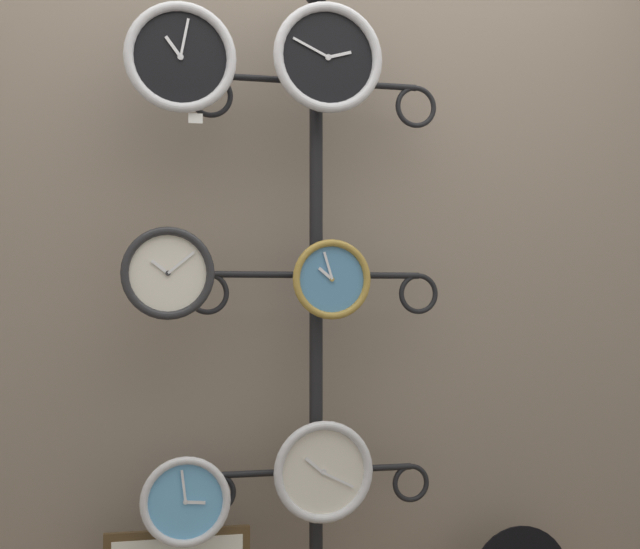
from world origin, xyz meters
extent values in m
cube|color=gray|center=(0.00, 0.57, 1.40)|extent=(4.40, 0.04, 2.80)
cylinder|color=black|center=(0.00, 0.41, 1.00)|extent=(0.04, 0.04, 1.96)
cylinder|color=black|center=(-0.16, 0.41, 1.75)|extent=(0.32, 0.02, 0.02)
torus|color=black|center=(-0.32, 0.41, 1.69)|extent=(0.13, 0.02, 0.13)
cylinder|color=black|center=(0.16, 0.41, 1.75)|extent=(0.32, 0.02, 0.02)
torus|color=black|center=(0.32, 0.41, 1.69)|extent=(0.13, 0.02, 0.13)
cylinder|color=black|center=(-0.16, 0.41, 1.16)|extent=(0.33, 0.02, 0.02)
torus|color=black|center=(-0.33, 0.41, 1.10)|extent=(0.13, 0.02, 0.13)
cylinder|color=black|center=(0.16, 0.41, 1.16)|extent=(0.33, 0.02, 0.02)
torus|color=black|center=(0.33, 0.41, 1.10)|extent=(0.13, 0.02, 0.13)
cylinder|color=black|center=(-0.15, 0.41, 0.57)|extent=(0.30, 0.02, 0.02)
torus|color=black|center=(-0.30, 0.41, 0.52)|extent=(0.12, 0.02, 0.12)
cylinder|color=black|center=(0.15, 0.41, 0.57)|extent=(0.30, 0.02, 0.02)
torus|color=black|center=(0.30, 0.41, 0.52)|extent=(0.12, 0.02, 0.12)
cylinder|color=black|center=(-0.42, 0.30, 1.76)|extent=(0.29, 0.02, 0.29)
torus|color=silver|center=(-0.42, 0.28, 1.76)|extent=(0.32, 0.03, 0.32)
cylinder|color=silver|center=(-0.42, 0.28, 1.76)|extent=(0.02, 0.01, 0.02)
cube|color=silver|center=(-0.44, 0.28, 1.79)|extent=(0.05, 0.00, 0.06)
cube|color=silver|center=(-0.41, 0.28, 1.82)|extent=(0.03, 0.00, 0.11)
cylinder|color=black|center=(0.01, 0.31, 1.79)|extent=(0.30, 0.02, 0.30)
torus|color=silver|center=(0.01, 0.29, 1.79)|extent=(0.33, 0.03, 0.33)
cylinder|color=silver|center=(0.01, 0.29, 1.79)|extent=(0.02, 0.01, 0.02)
cube|color=silver|center=(0.04, 0.29, 1.80)|extent=(0.07, 0.00, 0.03)
cube|color=silver|center=(-0.04, 0.29, 1.82)|extent=(0.11, 0.00, 0.06)
cylinder|color=silver|center=(-0.45, 0.33, 1.16)|extent=(0.24, 0.02, 0.24)
torus|color=#262628|center=(-0.45, 0.31, 1.16)|extent=(0.26, 0.02, 0.26)
cylinder|color=#262628|center=(-0.45, 0.31, 1.16)|extent=(0.01, 0.01, 0.01)
cube|color=silver|center=(-0.47, 0.31, 1.17)|extent=(0.05, 0.00, 0.04)
cube|color=silver|center=(-0.41, 0.31, 1.19)|extent=(0.08, 0.00, 0.06)
cylinder|color=#4C84B2|center=(0.03, 0.34, 1.14)|extent=(0.22, 0.02, 0.22)
torus|color=#A58438|center=(0.03, 0.32, 1.14)|extent=(0.24, 0.02, 0.24)
cylinder|color=#A58438|center=(0.03, 0.32, 1.14)|extent=(0.01, 0.01, 0.01)
cube|color=silver|center=(0.01, 0.32, 1.16)|extent=(0.05, 0.00, 0.04)
cube|color=silver|center=(0.02, 0.32, 1.18)|extent=(0.03, 0.00, 0.08)
cylinder|color=#60A8DB|center=(-0.40, 0.31, 0.52)|extent=(0.23, 0.02, 0.23)
torus|color=silver|center=(-0.40, 0.29, 0.52)|extent=(0.25, 0.02, 0.25)
cylinder|color=silver|center=(-0.40, 0.29, 0.52)|extent=(0.01, 0.01, 0.01)
cube|color=silver|center=(-0.37, 0.29, 0.52)|extent=(0.06, 0.00, 0.01)
cube|color=silver|center=(-0.41, 0.29, 0.57)|extent=(0.02, 0.00, 0.09)
cylinder|color=silver|center=(0.00, 0.33, 0.58)|extent=(0.27, 0.02, 0.27)
torus|color=silver|center=(0.00, 0.31, 0.58)|extent=(0.30, 0.03, 0.30)
cylinder|color=silver|center=(0.00, 0.32, 0.58)|extent=(0.02, 0.01, 0.02)
cube|color=silver|center=(-0.03, 0.31, 0.60)|extent=(0.05, 0.00, 0.05)
cube|color=silver|center=(0.04, 0.31, 0.56)|extent=(0.10, 0.00, 0.05)
cube|color=white|center=(-0.38, 0.29, 1.59)|extent=(0.04, 0.00, 0.03)
camera|label=1|loc=(-0.63, -2.20, 1.08)|focal=50.00mm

